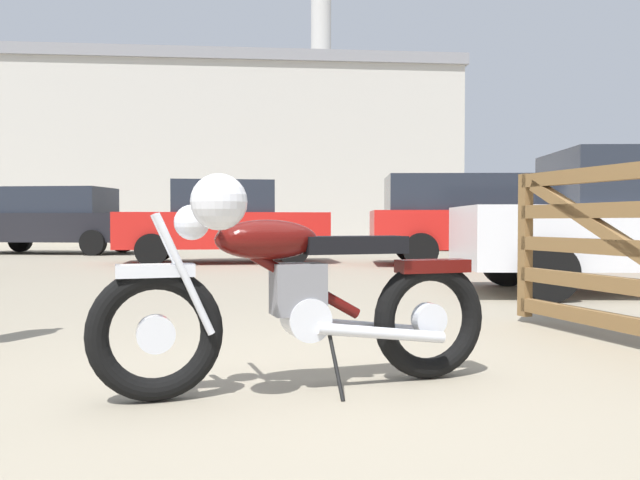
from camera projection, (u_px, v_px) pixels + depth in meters
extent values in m
plane|color=gray|center=(324.00, 391.00, 3.26)|extent=(80.00, 80.00, 0.00)
torus|color=black|center=(156.00, 334.00, 3.06)|extent=(0.64, 0.29, 0.64)
cylinder|color=silver|center=(156.00, 334.00, 3.06)|extent=(0.20, 0.13, 0.18)
torus|color=black|center=(429.00, 320.00, 3.51)|extent=(0.64, 0.29, 0.64)
cylinder|color=silver|center=(429.00, 320.00, 3.51)|extent=(0.20, 0.13, 0.18)
cube|color=silver|center=(155.00, 271.00, 3.05)|extent=(0.38, 0.23, 0.06)
cube|color=#4C0C0A|center=(433.00, 266.00, 3.51)|extent=(0.42, 0.24, 0.07)
cylinder|color=silver|center=(184.00, 275.00, 3.02)|extent=(0.28, 0.12, 0.58)
cylinder|color=silver|center=(181.00, 272.00, 3.17)|extent=(0.28, 0.12, 0.58)
sphere|color=silver|center=(192.00, 222.00, 3.10)|extent=(0.17, 0.17, 0.17)
cylinder|color=silver|center=(209.00, 208.00, 3.12)|extent=(0.20, 0.60, 0.03)
sphere|color=silver|center=(219.00, 202.00, 2.84)|extent=(0.25, 0.25, 0.25)
cylinder|color=#4C0C0A|center=(290.00, 276.00, 3.26)|extent=(0.74, 0.27, 0.47)
ellipsoid|color=#4C0C0A|center=(267.00, 240.00, 3.22)|extent=(0.56, 0.36, 0.20)
cube|color=black|center=(353.00, 245.00, 3.36)|extent=(0.57, 0.35, 0.09)
cube|color=slate|center=(298.00, 289.00, 3.28)|extent=(0.30, 0.25, 0.26)
cylinder|color=silver|center=(306.00, 318.00, 3.29)|extent=(0.27, 0.25, 0.22)
cylinder|color=silver|center=(382.00, 333.00, 3.32)|extent=(0.69, 0.26, 0.14)
cylinder|color=silver|center=(367.00, 327.00, 3.51)|extent=(0.69, 0.26, 0.14)
cylinder|color=black|center=(335.00, 363.00, 3.17)|extent=(0.09, 0.23, 0.33)
cube|color=brown|center=(525.00, 245.00, 5.48)|extent=(0.11, 0.12, 1.20)
cube|color=brown|center=(635.00, 326.00, 4.36)|extent=(0.77, 2.32, 0.11)
cube|color=brown|center=(635.00, 287.00, 4.35)|extent=(0.77, 2.32, 0.11)
cube|color=brown|center=(636.00, 248.00, 4.34)|extent=(0.77, 2.32, 0.11)
cube|color=brown|center=(636.00, 210.00, 4.33)|extent=(0.77, 2.32, 0.11)
cube|color=brown|center=(637.00, 171.00, 4.33)|extent=(0.77, 2.32, 0.11)
cube|color=brown|center=(636.00, 251.00, 4.34)|extent=(0.71, 2.13, 1.08)
cylinder|color=black|center=(151.00, 250.00, 12.30)|extent=(0.64, 0.27, 0.62)
cylinder|color=black|center=(160.00, 246.00, 14.00)|extent=(0.64, 0.27, 0.62)
cylinder|color=black|center=(293.00, 249.00, 12.70)|extent=(0.64, 0.27, 0.62)
cylinder|color=black|center=(285.00, 246.00, 14.40)|extent=(0.64, 0.27, 0.62)
cube|color=red|center=(223.00, 230.00, 13.34)|extent=(4.38, 2.21, 0.72)
cube|color=#232833|center=(223.00, 197.00, 13.32)|extent=(2.17, 1.79, 0.64)
cylinder|color=black|center=(554.00, 247.00, 13.56)|extent=(0.65, 0.24, 0.64)
cylinder|color=black|center=(586.00, 251.00, 11.80)|extent=(0.65, 0.24, 0.64)
cylinder|color=black|center=(410.00, 247.00, 13.64)|extent=(0.65, 0.24, 0.64)
cylinder|color=black|center=(421.00, 250.00, 11.88)|extent=(0.65, 0.24, 0.64)
cube|color=red|center=(492.00, 230.00, 12.71)|extent=(4.79, 2.01, 0.74)
cube|color=#232833|center=(477.00, 193.00, 12.70)|extent=(3.58, 1.79, 0.68)
cylinder|color=black|center=(123.00, 241.00, 17.88)|extent=(0.66, 0.30, 0.64)
cylinder|color=black|center=(93.00, 243.00, 16.14)|extent=(0.66, 0.30, 0.64)
cylinder|color=black|center=(20.00, 240.00, 18.23)|extent=(0.66, 0.30, 0.64)
cube|color=black|center=(54.00, 227.00, 17.17)|extent=(4.90, 2.41, 0.74)
cube|color=#232833|center=(43.00, 201.00, 17.19)|extent=(3.69, 2.08, 0.68)
cylinder|color=black|center=(549.00, 273.00, 6.85)|extent=(0.63, 0.23, 0.62)
cylinder|color=black|center=(506.00, 262.00, 8.56)|extent=(0.63, 0.23, 0.62)
cube|color=silver|center=(640.00, 237.00, 7.66)|extent=(4.28, 1.94, 0.72)
cylinder|color=black|center=(460.00, 241.00, 18.40)|extent=(0.60, 0.19, 0.60)
cylinder|color=black|center=(447.00, 239.00, 20.04)|extent=(0.60, 0.19, 0.60)
cylinder|color=black|center=(544.00, 241.00, 18.46)|extent=(0.60, 0.19, 0.60)
cylinder|color=black|center=(524.00, 239.00, 20.10)|extent=(0.60, 0.19, 0.60)
cube|color=black|center=(494.00, 227.00, 19.24)|extent=(3.90, 1.65, 0.76)
cube|color=#232833|center=(502.00, 202.00, 19.22)|extent=(2.40, 1.52, 0.72)
cube|color=beige|center=(214.00, 164.00, 34.93)|extent=(24.07, 15.39, 7.85)
cube|color=gray|center=(213.00, 86.00, 34.81)|extent=(24.39, 15.71, 0.50)
cylinder|color=beige|center=(321.00, 11.00, 35.23)|extent=(1.10, 1.10, 8.80)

